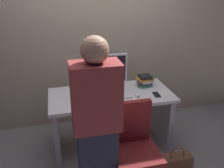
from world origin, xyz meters
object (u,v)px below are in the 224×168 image
(monitor, at_px, (106,71))
(cell_phone, at_px, (157,95))
(desk, at_px, (111,110))
(handbag, at_px, (176,165))
(office_chair, at_px, (134,154))
(mouse, at_px, (137,95))
(cup_by_monitor, at_px, (78,88))
(keyboard, at_px, (113,97))
(book_stack, at_px, (145,81))
(person_at_desk, at_px, (97,128))
(cup_near_keyboard, at_px, (75,97))

(monitor, xyz_separation_m, cell_phone, (0.56, -0.28, -0.25))
(desk, distance_m, handbag, 0.98)
(office_chair, height_order, monitor, monitor)
(mouse, distance_m, cup_by_monitor, 0.73)
(monitor, height_order, keyboard, monitor)
(office_chair, distance_m, handbag, 0.59)
(cell_phone, bearing_deg, book_stack, 102.81)
(person_at_desk, distance_m, cell_phone, 1.09)
(monitor, bearing_deg, office_chair, -83.71)
(cell_phone, xyz_separation_m, handbag, (0.04, -0.54, -0.61))
(desk, relative_size, cup_by_monitor, 16.50)
(cup_by_monitor, distance_m, handbag, 1.43)
(cup_by_monitor, bearing_deg, monitor, -4.76)
(keyboard, relative_size, mouse, 4.30)
(office_chair, distance_m, cup_by_monitor, 1.07)
(desk, xyz_separation_m, cup_by_monitor, (-0.38, 0.15, 0.27))
(office_chair, distance_m, book_stack, 1.05)
(office_chair, height_order, person_at_desk, person_at_desk)
(office_chair, bearing_deg, monitor, 96.29)
(monitor, relative_size, cell_phone, 3.76)
(desk, height_order, handbag, desk)
(person_at_desk, distance_m, book_stack, 1.26)
(cup_near_keyboard, height_order, handbag, cup_near_keyboard)
(book_stack, bearing_deg, cup_near_keyboard, -166.20)
(keyboard, relative_size, cell_phone, 2.99)
(person_at_desk, bearing_deg, desk, 69.07)
(cup_by_monitor, bearing_deg, book_stack, -1.53)
(mouse, relative_size, book_stack, 0.46)
(person_at_desk, relative_size, keyboard, 3.81)
(cup_near_keyboard, bearing_deg, mouse, -2.71)
(person_at_desk, relative_size, handbag, 4.34)
(desk, bearing_deg, office_chair, -85.51)
(person_at_desk, relative_size, monitor, 3.03)
(desk, xyz_separation_m, cell_phone, (0.52, -0.16, 0.23))
(monitor, relative_size, cup_near_keyboard, 5.56)
(desk, relative_size, mouse, 14.87)
(desk, bearing_deg, cup_near_keyboard, -167.74)
(office_chair, relative_size, keyboard, 2.19)
(mouse, distance_m, cell_phone, 0.24)
(book_stack, bearing_deg, handbag, -84.06)
(keyboard, distance_m, cup_near_keyboard, 0.45)
(office_chair, bearing_deg, cell_phone, 51.89)
(mouse, bearing_deg, cup_near_keyboard, 177.29)
(person_at_desk, xyz_separation_m, mouse, (0.61, 0.71, -0.08))
(desk, distance_m, person_at_desk, 0.96)
(desk, relative_size, handbag, 3.93)
(book_stack, distance_m, handbag, 1.08)
(person_at_desk, relative_size, cup_by_monitor, 18.19)
(desk, distance_m, monitor, 0.50)
(desk, xyz_separation_m, person_at_desk, (-0.32, -0.84, 0.32))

